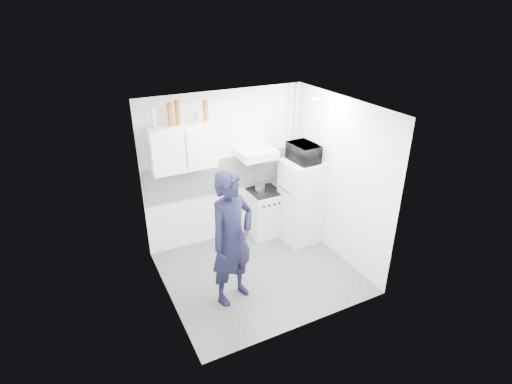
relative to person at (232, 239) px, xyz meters
name	(u,v)px	position (x,y,z in m)	size (l,w,h in m)	color
floor	(259,273)	(0.58, 0.32, -0.97)	(2.80, 2.80, 0.00)	#5A5A5A
ceiling	(260,108)	(0.58, 0.32, 1.63)	(2.80, 2.80, 0.00)	white
wall_back	(226,168)	(0.58, 1.57, 0.33)	(2.80, 2.80, 0.00)	white
wall_left	(163,221)	(-0.82, 0.32, 0.33)	(2.60, 2.60, 0.00)	white
wall_right	(339,180)	(1.98, 0.32, 0.33)	(2.60, 2.60, 0.00)	white
person	(232,239)	(0.00, 0.00, 0.00)	(0.71, 0.46, 1.94)	black
stove	(264,213)	(1.19, 1.32, -0.55)	(0.52, 0.52, 0.83)	silver
fridge	(301,201)	(1.68, 0.90, -0.24)	(0.61, 0.61, 1.47)	white
stove_top	(264,191)	(1.19, 1.32, -0.12)	(0.50, 0.50, 0.03)	black
saucepan	(260,188)	(1.12, 1.35, -0.06)	(0.17, 0.17, 0.10)	silver
microwave	(304,153)	(1.68, 0.90, 0.65)	(0.36, 0.54, 0.30)	black
bottle_a	(154,117)	(-0.55, 1.40, 1.39)	(0.07, 0.07, 0.31)	silver
bottle_c	(170,114)	(-0.31, 1.40, 1.39)	(0.08, 0.08, 0.33)	brown
bottle_d	(178,113)	(-0.20, 1.40, 1.41)	(0.08, 0.08, 0.35)	brown
canister_b	(198,117)	(0.10, 1.40, 1.31)	(0.08, 0.08, 0.16)	silver
bottle_e	(206,111)	(0.22, 1.40, 1.39)	(0.08, 0.08, 0.32)	brown
upper_cabinet	(183,147)	(-0.17, 1.40, 0.88)	(1.00, 0.35, 0.70)	white
range_hood	(256,154)	(1.03, 1.32, 0.60)	(0.60, 0.50, 0.14)	silver
backsplash	(226,174)	(0.58, 1.56, 0.23)	(2.74, 0.03, 0.60)	white
pipe_a	(294,157)	(1.88, 1.49, 0.33)	(0.05, 0.05, 2.60)	silver
pipe_b	(289,158)	(1.76, 1.49, 0.33)	(0.04, 0.04, 2.60)	silver
ceiling_spot_fixture	(316,99)	(1.58, 0.52, 1.60)	(0.10, 0.10, 0.02)	white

